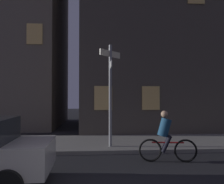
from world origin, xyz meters
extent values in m
cube|color=gray|center=(0.00, 7.01, 0.07)|extent=(40.00, 3.45, 0.14)
cylinder|color=gray|center=(0.15, 6.03, 2.11)|extent=(0.12, 0.12, 3.94)
cube|color=beige|center=(0.15, 6.03, 3.73)|extent=(0.84, 0.84, 0.24)
cube|color=white|center=(0.15, 6.03, 3.26)|extent=(0.03, 1.48, 0.24)
cylinder|color=black|center=(-2.19, 3.30, 0.32)|extent=(0.65, 0.24, 0.64)
torus|color=black|center=(2.39, 4.12, 0.36)|extent=(0.72, 0.16, 0.72)
torus|color=black|center=(1.30, 4.27, 0.36)|extent=(0.72, 0.16, 0.72)
cylinder|color=red|center=(1.84, 4.20, 0.61)|extent=(1.00, 0.18, 0.04)
cylinder|color=navy|center=(1.74, 4.21, 1.08)|extent=(0.49, 0.38, 0.61)
sphere|color=tan|center=(1.74, 4.21, 1.50)|extent=(0.22, 0.22, 0.22)
cylinder|color=black|center=(1.80, 4.29, 0.58)|extent=(0.35, 0.16, 0.55)
cylinder|color=black|center=(1.78, 4.12, 0.58)|extent=(0.35, 0.16, 0.55)
cube|color=#F2C672|center=(-3.93, 10.70, 5.70)|extent=(0.90, 0.06, 1.20)
cube|color=#F2C672|center=(-0.03, 8.69, 2.00)|extent=(0.90, 0.06, 1.20)
cube|color=#F2C672|center=(2.38, 8.69, 2.00)|extent=(0.90, 0.06, 1.20)
camera|label=1|loc=(-0.44, -3.09, 2.02)|focal=37.82mm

